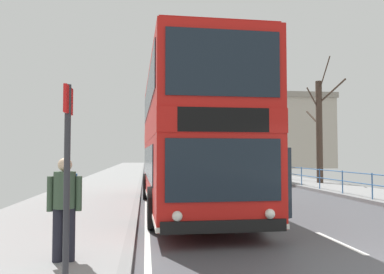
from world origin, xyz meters
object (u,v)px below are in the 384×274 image
background_bus_far_lane (242,157)px  bus_stop_sign_near (67,161)px  pedestrian_with_backpack (65,200)px  street_lamp_far_side (282,117)px  double_decker_bus_main (188,137)px  bare_tree_far_00 (319,129)px  background_building_00 (289,132)px

background_bus_far_lane → bus_stop_sign_near: background_bus_far_lane is taller
pedestrian_with_backpack → street_lamp_far_side: street_lamp_far_side is taller
double_decker_bus_main → bare_tree_far_00: size_ratio=1.43×
double_decker_bus_main → background_building_00: (18.96, 39.11, 2.54)m
background_bus_far_lane → pedestrian_with_backpack: background_bus_far_lane is taller
bare_tree_far_00 → street_lamp_far_side: bearing=104.8°
bare_tree_far_00 → background_building_00: (10.07, 30.15, 1.62)m
background_bus_far_lane → bus_stop_sign_near: bearing=-110.4°
pedestrian_with_backpack → street_lamp_far_side: size_ratio=0.22×
double_decker_bus_main → background_building_00: size_ratio=0.84×
background_bus_far_lane → background_building_00: bearing=61.8°
street_lamp_far_side → pedestrian_with_backpack: bearing=-119.8°
background_bus_far_lane → bus_stop_sign_near: 22.50m
pedestrian_with_backpack → background_building_00: bearing=64.4°
double_decker_bus_main → pedestrian_with_backpack: double_decker_bus_main is taller
double_decker_bus_main → bus_stop_sign_near: bearing=-108.4°
background_building_00 → background_bus_far_lane: bearing=-118.2°
pedestrian_with_backpack → bus_stop_sign_near: bus_stop_sign_near is taller
background_building_00 → bare_tree_far_00: bearing=-108.5°
street_lamp_far_side → bare_tree_far_00: bare_tree_far_00 is taller
double_decker_bus_main → bus_stop_sign_near: (-2.39, -7.21, -0.64)m
bare_tree_far_00 → background_building_00: 31.83m
pedestrian_with_backpack → double_decker_bus_main: bearing=66.0°
double_decker_bus_main → bare_tree_far_00: bearing=45.2°
bus_stop_sign_near → street_lamp_far_side: size_ratio=0.36×
double_decker_bus_main → background_bus_far_lane: bearing=68.6°
bus_stop_sign_near → background_building_00: background_building_00 is taller
background_bus_far_lane → background_building_00: background_building_00 is taller
pedestrian_with_backpack → background_building_00: background_building_00 is taller
bus_stop_sign_near → background_building_00: 51.10m
background_bus_far_lane → pedestrian_with_backpack: bearing=-112.2°
background_bus_far_lane → street_lamp_far_side: street_lamp_far_side is taller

